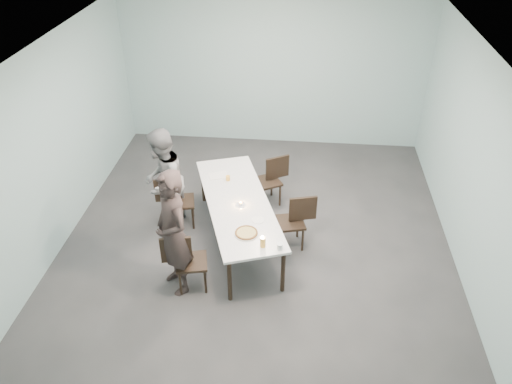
# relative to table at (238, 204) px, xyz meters

# --- Properties ---
(ground) EXTENTS (7.00, 7.00, 0.00)m
(ground) POSITION_rel_table_xyz_m (0.28, -0.09, -0.69)
(ground) COLOR #333335
(ground) RESTS_ON ground
(room_shell) EXTENTS (6.02, 7.02, 3.01)m
(room_shell) POSITION_rel_table_xyz_m (0.28, -0.09, 1.33)
(room_shell) COLOR #93B6B9
(room_shell) RESTS_ON ground
(table) EXTENTS (1.70, 2.75, 0.75)m
(table) POSITION_rel_table_xyz_m (0.00, 0.00, 0.00)
(table) COLOR white
(table) RESTS_ON ground
(chair_near_left) EXTENTS (0.65, 0.50, 0.87)m
(chair_near_left) POSITION_rel_table_xyz_m (-0.59, -1.07, -0.19)
(chair_near_left) COLOR black
(chair_near_left) RESTS_ON ground
(chair_far_left) EXTENTS (0.65, 0.50, 0.87)m
(chair_far_left) POSITION_rel_table_xyz_m (-1.05, 0.33, -0.19)
(chair_far_left) COLOR black
(chair_far_left) RESTS_ON ground
(chair_near_right) EXTENTS (0.65, 0.51, 0.87)m
(chair_near_right) POSITION_rel_table_xyz_m (0.87, -0.01, -0.19)
(chair_near_right) COLOR black
(chair_near_right) RESTS_ON ground
(chair_far_right) EXTENTS (0.64, 0.57, 0.87)m
(chair_far_right) POSITION_rel_table_xyz_m (0.43, 1.12, -0.19)
(chair_far_right) COLOR black
(chair_far_right) RESTS_ON ground
(diner_near) EXTENTS (0.77, 0.81, 1.86)m
(diner_near) POSITION_rel_table_xyz_m (-0.72, -1.07, 0.24)
(diner_near) COLOR black
(diner_near) RESTS_ON ground
(diner_far) EXTENTS (0.69, 0.87, 1.74)m
(diner_far) POSITION_rel_table_xyz_m (-1.19, 0.24, 0.18)
(diner_far) COLOR slate
(diner_far) RESTS_ON ground
(pizza) EXTENTS (0.34, 0.34, 0.04)m
(pizza) POSITION_rel_table_xyz_m (0.22, -0.76, 0.08)
(pizza) COLOR white
(pizza) RESTS_ON table
(side_plate) EXTENTS (0.18, 0.18, 0.01)m
(side_plate) POSITION_rel_table_xyz_m (0.35, -0.44, 0.06)
(side_plate) COLOR white
(side_plate) RESTS_ON table
(beer_glass) EXTENTS (0.08, 0.08, 0.15)m
(beer_glass) POSITION_rel_table_xyz_m (0.46, -1.00, 0.13)
(beer_glass) COLOR gold
(beer_glass) RESTS_ON table
(water_tumbler) EXTENTS (0.08, 0.08, 0.09)m
(water_tumbler) POSITION_rel_table_xyz_m (0.69, -1.04, 0.10)
(water_tumbler) COLOR silver
(water_tumbler) RESTS_ON table
(tealight) EXTENTS (0.06, 0.06, 0.05)m
(tealight) POSITION_rel_table_xyz_m (0.06, -0.09, 0.08)
(tealight) COLOR silver
(tealight) RESTS_ON table
(amber_tumbler) EXTENTS (0.07, 0.07, 0.08)m
(amber_tumbler) POSITION_rel_table_xyz_m (-0.23, 0.57, 0.10)
(amber_tumbler) COLOR gold
(amber_tumbler) RESTS_ON table
(menu) EXTENTS (0.36, 0.31, 0.01)m
(menu) POSITION_rel_table_xyz_m (-0.41, 0.69, 0.06)
(menu) COLOR silver
(menu) RESTS_ON table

